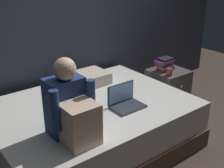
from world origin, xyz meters
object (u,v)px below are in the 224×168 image
(person_sitting, at_px, (71,109))
(book_stack, at_px, (165,64))
(mug, at_px, (169,72))
(pillow, at_px, (84,79))
(bed, at_px, (91,126))
(nightstand, at_px, (167,90))
(laptop, at_px, (125,101))

(person_sitting, bearing_deg, book_stack, 18.18)
(mug, bearing_deg, pillow, 155.10)
(bed, relative_size, book_stack, 8.41)
(nightstand, distance_m, person_sitting, 1.88)
(bed, height_order, nightstand, nightstand)
(book_stack, bearing_deg, mug, -120.03)
(bed, bearing_deg, laptop, -46.95)
(person_sitting, bearing_deg, laptop, 11.53)
(bed, height_order, mug, mug)
(book_stack, bearing_deg, laptop, -157.67)
(bed, relative_size, mug, 22.22)
(person_sitting, xyz_separation_m, book_stack, (1.71, 0.56, -0.14))
(person_sitting, height_order, pillow, person_sitting)
(laptop, height_order, pillow, laptop)
(person_sitting, distance_m, laptop, 0.72)
(book_stack, bearing_deg, person_sitting, -161.82)
(pillow, xyz_separation_m, mug, (0.96, -0.44, 0.01))
(laptop, distance_m, pillow, 0.71)
(person_sitting, xyz_separation_m, laptop, (0.68, 0.14, -0.20))
(bed, xyz_separation_m, mug, (1.17, 0.01, 0.34))
(nightstand, distance_m, pillow, 1.18)
(person_sitting, distance_m, mug, 1.67)
(bed, relative_size, laptop, 6.25)
(book_stack, xyz_separation_m, mug, (-0.09, -0.16, -0.04))
(bed, xyz_separation_m, person_sitting, (-0.44, -0.39, 0.52))
(nightstand, bearing_deg, person_sitting, -163.42)
(person_sitting, bearing_deg, nightstand, 16.58)
(laptop, relative_size, pillow, 0.57)
(nightstand, height_order, book_stack, book_stack)
(bed, xyz_separation_m, laptop, (0.24, -0.25, 0.32))
(nightstand, xyz_separation_m, person_sitting, (-1.74, -0.52, 0.50))
(person_sitting, height_order, book_stack, person_sitting)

